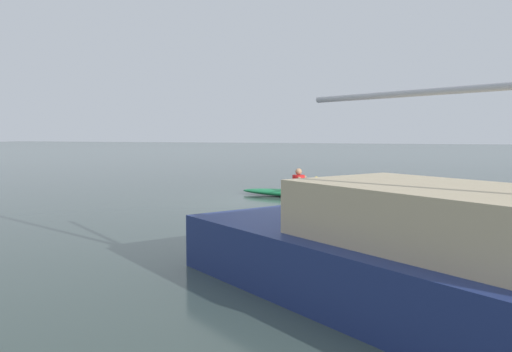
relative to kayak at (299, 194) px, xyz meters
name	(u,v)px	position (x,y,z in m)	size (l,w,h in m)	color
ground_plane	(269,201)	(0.68, 1.22, -0.13)	(160.00, 160.00, 0.00)	#384742
kayak	(299,194)	(0.00, 0.00, 0.00)	(4.27, 1.58, 0.25)	#19723F
kayaker	(299,181)	(0.01, 0.00, 0.40)	(0.66, 2.28, 0.70)	red
sailboat_far_right_berth	(495,275)	(-4.46, 10.58, 0.49)	(8.65, 7.35, 13.03)	navy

